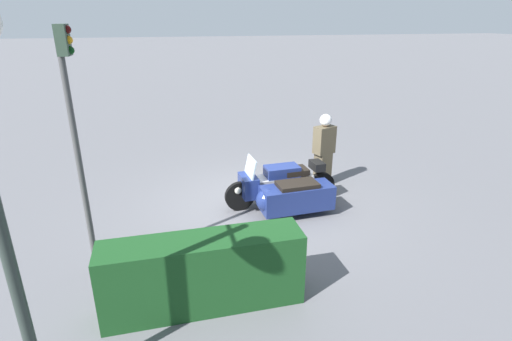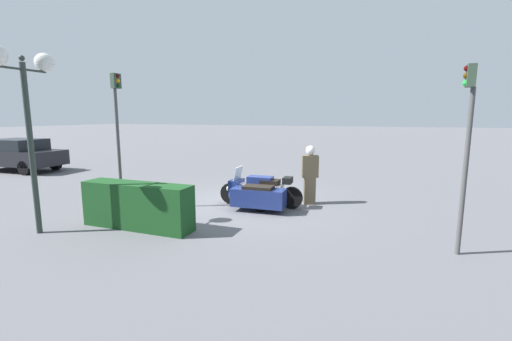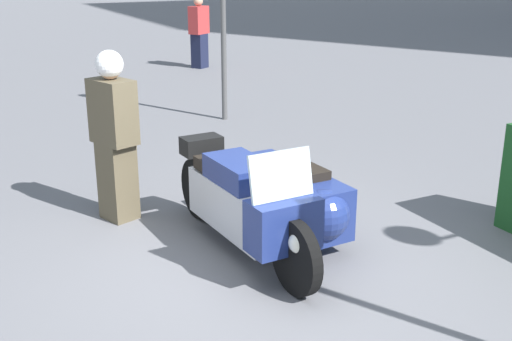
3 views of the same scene
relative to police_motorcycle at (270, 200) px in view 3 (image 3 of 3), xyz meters
The scene contains 4 objects.
ground_plane 0.78m from the police_motorcycle, 42.87° to the right, with size 160.00×160.00×0.00m, color slate.
police_motorcycle is the anchor object (origin of this frame).
officer_rider 1.78m from the police_motorcycle, 140.35° to the right, with size 0.55×0.44×1.77m.
pedestrian_bystander 10.59m from the police_motorcycle, 161.46° to the left, with size 0.51×0.57×1.73m.
Camera 3 is at (4.50, -2.24, 2.63)m, focal length 45.00 mm.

